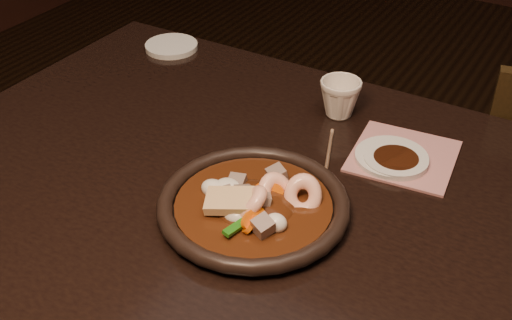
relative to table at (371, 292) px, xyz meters
The scene contains 9 objects.
table is the anchor object (origin of this frame).
plate 0.21m from the table, behind, with size 0.28×0.28×0.03m.
stirfry 0.21m from the table, behind, with size 0.18×0.17×0.07m.
soy_dish 0.23m from the table, 104.14° to the left, with size 0.11×0.11×0.01m, color beige.
saucer_left 0.74m from the table, 149.29° to the left, with size 0.11×0.11×0.01m, color beige.
saucer_right 0.24m from the table, 106.06° to the left, with size 0.12×0.12×0.01m, color beige.
tea_cup 0.38m from the table, 122.90° to the left, with size 0.08×0.07×0.08m, color silver.
chopsticks 0.22m from the table, 134.72° to the left, with size 0.08×0.20×0.01m.
napkin 0.26m from the table, 101.64° to the left, with size 0.16×0.16×0.00m, color #AC6C69.
Camera 1 is at (0.19, -0.64, 1.36)m, focal length 45.00 mm.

